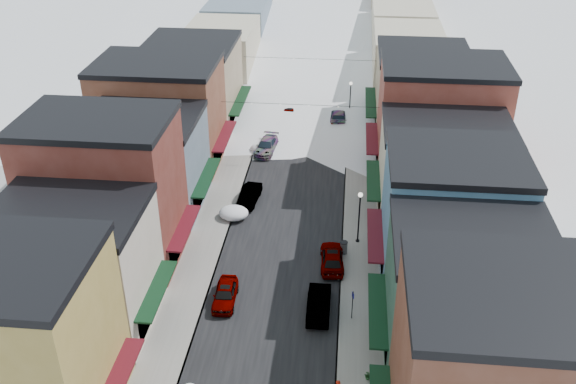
% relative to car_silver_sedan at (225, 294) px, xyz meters
% --- Properties ---
extents(road, '(10.00, 160.00, 0.01)m').
position_rel_car_silver_sedan_xyz_m(road, '(3.50, 44.39, -0.70)').
color(road, black).
rests_on(road, ground).
extents(sidewalk_left, '(3.20, 160.00, 0.15)m').
position_rel_car_silver_sedan_xyz_m(sidewalk_left, '(-3.10, 44.39, -0.63)').
color(sidewalk_left, gray).
rests_on(sidewalk_left, ground).
extents(sidewalk_right, '(3.20, 160.00, 0.15)m').
position_rel_car_silver_sedan_xyz_m(sidewalk_right, '(10.10, 44.39, -0.63)').
color(sidewalk_right, gray).
rests_on(sidewalk_right, ground).
extents(curb_left, '(0.10, 160.00, 0.15)m').
position_rel_car_silver_sedan_xyz_m(curb_left, '(-1.55, 44.39, -0.63)').
color(curb_left, slate).
rests_on(curb_left, ground).
extents(curb_right, '(0.10, 160.00, 0.15)m').
position_rel_car_silver_sedan_xyz_m(curb_right, '(8.55, 44.39, -0.63)').
color(curb_right, slate).
rests_on(curb_right, ground).
extents(bldg_l_yellow, '(11.30, 8.70, 11.50)m').
position_rel_car_silver_sedan_xyz_m(bldg_l_yellow, '(-9.69, -11.61, 5.06)').
color(bldg_l_yellow, '#A88B3E').
rests_on(bldg_l_yellow, ground).
extents(bldg_l_cream, '(11.30, 8.20, 9.50)m').
position_rel_car_silver_sedan_xyz_m(bldg_l_cream, '(-9.69, -3.11, 4.06)').
color(bldg_l_cream, beige).
rests_on(bldg_l_cream, ground).
extents(bldg_l_brick_near, '(12.30, 8.20, 12.50)m').
position_rel_car_silver_sedan_xyz_m(bldg_l_brick_near, '(-10.19, 4.89, 5.55)').
color(bldg_l_brick_near, maroon).
rests_on(bldg_l_brick_near, ground).
extents(bldg_l_grayblue, '(11.30, 9.20, 9.00)m').
position_rel_car_silver_sedan_xyz_m(bldg_l_grayblue, '(-9.69, 13.39, 3.81)').
color(bldg_l_grayblue, slate).
rests_on(bldg_l_grayblue, ground).
extents(bldg_l_brick_far, '(13.30, 9.20, 11.00)m').
position_rel_car_silver_sedan_xyz_m(bldg_l_brick_far, '(-10.69, 22.39, 4.80)').
color(bldg_l_brick_far, brown).
rests_on(bldg_l_brick_far, ground).
extents(bldg_l_tan, '(11.30, 11.20, 10.00)m').
position_rel_car_silver_sedan_xyz_m(bldg_l_tan, '(-9.69, 32.39, 4.30)').
color(bldg_l_tan, '#9B8365').
rests_on(bldg_l_tan, ground).
extents(bldg_r_green, '(11.30, 9.20, 9.50)m').
position_rel_car_silver_sedan_xyz_m(bldg_r_green, '(16.69, -3.61, 4.06)').
color(bldg_r_green, '#224838').
rests_on(bldg_r_green, ground).
extents(bldg_r_blue, '(11.30, 9.20, 10.50)m').
position_rel_car_silver_sedan_xyz_m(bldg_r_blue, '(16.69, 5.39, 4.56)').
color(bldg_r_blue, teal).
rests_on(bldg_r_blue, ground).
extents(bldg_r_cream, '(12.30, 9.20, 9.00)m').
position_rel_car_silver_sedan_xyz_m(bldg_r_cream, '(17.19, 14.39, 3.81)').
color(bldg_r_cream, beige).
rests_on(bldg_r_cream, ground).
extents(bldg_r_brick_far, '(13.30, 9.20, 11.50)m').
position_rel_car_silver_sedan_xyz_m(bldg_r_brick_far, '(17.69, 23.39, 5.05)').
color(bldg_r_brick_far, maroon).
rests_on(bldg_r_brick_far, ground).
extents(bldg_r_tan, '(11.30, 11.20, 9.50)m').
position_rel_car_silver_sedan_xyz_m(bldg_r_tan, '(16.69, 33.39, 4.05)').
color(bldg_r_tan, '#8B7A5B').
rests_on(bldg_r_tan, ground).
extents(distant_blocks, '(34.00, 55.00, 8.00)m').
position_rel_car_silver_sedan_xyz_m(distant_blocks, '(3.50, 67.39, 3.30)').
color(distant_blocks, gray).
rests_on(distant_blocks, ground).
extents(overhead_cables, '(16.40, 15.04, 0.04)m').
position_rel_car_silver_sedan_xyz_m(overhead_cables, '(3.50, 31.89, 5.50)').
color(overhead_cables, black).
rests_on(overhead_cables, ground).
extents(car_silver_sedan, '(1.78, 4.17, 1.40)m').
position_rel_car_silver_sedan_xyz_m(car_silver_sedan, '(0.00, 0.00, 0.00)').
color(car_silver_sedan, '#9EA1A6').
rests_on(car_silver_sedan, ground).
extents(car_dark_hatch, '(1.89, 4.40, 1.41)m').
position_rel_car_silver_sedan_xyz_m(car_dark_hatch, '(-0.38, 14.80, 0.00)').
color(car_dark_hatch, black).
rests_on(car_dark_hatch, ground).
extents(car_silver_wagon, '(2.54, 5.07, 1.41)m').
position_rel_car_silver_sedan_xyz_m(car_silver_wagon, '(-0.20, 25.63, 0.00)').
color(car_silver_wagon, '#AFB1B7').
rests_on(car_silver_wagon, ground).
extents(car_green_sedan, '(1.71, 4.80, 1.58)m').
position_rel_car_silver_sedan_xyz_m(car_green_sedan, '(7.05, -0.44, 0.09)').
color(car_green_sedan, black).
rests_on(car_green_sedan, ground).
extents(car_gray_suv, '(2.18, 4.78, 1.59)m').
position_rel_car_silver_sedan_xyz_m(car_gray_suv, '(7.80, 5.35, 0.09)').
color(car_gray_suv, '#9FA3A8').
rests_on(car_gray_suv, ground).
extents(car_black_sedan, '(2.43, 5.65, 1.62)m').
position_rel_car_silver_sedan_xyz_m(car_black_sedan, '(7.39, 34.29, 0.11)').
color(car_black_sedan, black).
rests_on(car_black_sedan, ground).
extents(car_lane_silver, '(2.24, 5.00, 1.67)m').
position_rel_car_silver_sedan_xyz_m(car_lane_silver, '(1.39, 34.31, 0.13)').
color(car_lane_silver, '#92949A').
rests_on(car_lane_silver, ground).
extents(car_lane_white, '(3.64, 6.47, 1.71)m').
position_rel_car_silver_sedan_xyz_m(car_lane_white, '(4.29, 55.06, 0.15)').
color(car_lane_white, '#BBBABD').
rests_on(car_lane_white, ground).
extents(parking_sign, '(0.16, 0.31, 2.43)m').
position_rel_car_silver_sedan_xyz_m(parking_sign, '(9.48, -1.14, 0.87)').
color(parking_sign, black).
rests_on(parking_sign, sidewalk_right).
extents(trash_can, '(0.64, 0.64, 1.09)m').
position_rel_car_silver_sedan_xyz_m(trash_can, '(8.70, 7.02, 0.00)').
color(trash_can, '#595B5E').
rests_on(trash_can, sidewalk_right).
extents(streetlamp_near, '(0.40, 0.40, 4.80)m').
position_rel_car_silver_sedan_xyz_m(streetlamp_near, '(9.86, 8.86, 2.48)').
color(streetlamp_near, black).
rests_on(streetlamp_near, sidewalk_right).
extents(streetlamp_far, '(0.39, 0.39, 4.68)m').
position_rel_car_silver_sedan_xyz_m(streetlamp_far, '(8.70, 35.46, 2.40)').
color(streetlamp_far, black).
rests_on(streetlamp_far, sidewalk_right).
extents(planter_near, '(0.53, 0.46, 0.58)m').
position_rel_car_silver_sedan_xyz_m(planter_near, '(10.61, -6.93, -0.26)').
color(planter_near, '#275829').
rests_on(planter_near, sidewalk_right).
extents(snow_pile_mid, '(2.69, 2.86, 1.14)m').
position_rel_car_silver_sedan_xyz_m(snow_pile_mid, '(-1.38, 11.80, -0.16)').
color(snow_pile_mid, white).
rests_on(snow_pile_mid, ground).
extents(snow_pile_far, '(2.24, 2.58, 0.95)m').
position_rel_car_silver_sedan_xyz_m(snow_pile_far, '(-0.78, 25.66, -0.25)').
color(snow_pile_far, white).
rests_on(snow_pile_far, ground).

